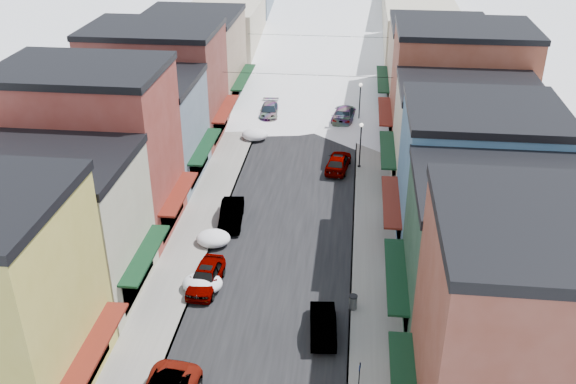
% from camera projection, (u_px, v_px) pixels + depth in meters
% --- Properties ---
extents(road, '(10.00, 160.00, 0.01)m').
position_uv_depth(road, '(319.00, 74.00, 81.75)').
color(road, black).
rests_on(road, ground).
extents(sidewalk_left, '(3.20, 160.00, 0.15)m').
position_uv_depth(sidewalk_left, '(268.00, 72.00, 82.35)').
color(sidewalk_left, gray).
rests_on(sidewalk_left, ground).
extents(sidewalk_right, '(3.20, 160.00, 0.15)m').
position_uv_depth(sidewalk_right, '(371.00, 76.00, 81.08)').
color(sidewalk_right, gray).
rests_on(sidewalk_right, ground).
extents(curb_left, '(0.10, 160.00, 0.15)m').
position_uv_depth(curb_left, '(280.00, 73.00, 82.20)').
color(curb_left, slate).
rests_on(curb_left, ground).
extents(curb_right, '(0.10, 160.00, 0.15)m').
position_uv_depth(curb_right, '(359.00, 75.00, 81.23)').
color(curb_right, slate).
rests_on(curb_right, ground).
extents(bldg_l_cream, '(11.30, 8.20, 9.50)m').
position_uv_depth(bldg_l_cream, '(54.00, 227.00, 39.04)').
color(bldg_l_cream, '#B4AF91').
rests_on(bldg_l_cream, ground).
extents(bldg_l_brick_near, '(12.30, 8.20, 12.50)m').
position_uv_depth(bldg_l_brick_near, '(92.00, 151.00, 45.42)').
color(bldg_l_brick_near, maroon).
rests_on(bldg_l_brick_near, ground).
extents(bldg_l_grayblue, '(11.30, 9.20, 9.00)m').
position_uv_depth(bldg_l_grayblue, '(139.00, 129.00, 53.66)').
color(bldg_l_grayblue, slate).
rests_on(bldg_l_grayblue, ground).
extents(bldg_l_brick_far, '(13.30, 9.20, 11.00)m').
position_uv_depth(bldg_l_brick_far, '(157.00, 83.00, 61.20)').
color(bldg_l_brick_far, maroon).
rests_on(bldg_l_brick_far, ground).
extents(bldg_l_tan, '(11.30, 11.20, 10.00)m').
position_uv_depth(bldg_l_tan, '(193.00, 59.00, 70.13)').
color(bldg_l_tan, '#947961').
rests_on(bldg_l_tan, ground).
extents(bldg_r_brick_near, '(12.30, 9.20, 12.50)m').
position_uv_depth(bldg_r_brick_near, '(554.00, 346.00, 27.40)').
color(bldg_r_brick_near, brown).
rests_on(bldg_r_brick_near, ground).
extents(bldg_r_green, '(11.30, 9.20, 9.50)m').
position_uv_depth(bldg_r_green, '(499.00, 258.00, 36.06)').
color(bldg_r_green, '#1C3A28').
rests_on(bldg_r_green, ground).
extents(bldg_r_blue, '(11.30, 9.20, 10.50)m').
position_uv_depth(bldg_r_blue, '(476.00, 179.00, 43.74)').
color(bldg_r_blue, '#3D678A').
rests_on(bldg_r_blue, ground).
extents(bldg_r_cream, '(12.30, 9.20, 9.00)m').
position_uv_depth(bldg_r_cream, '(464.00, 138.00, 51.96)').
color(bldg_r_cream, beige).
rests_on(bldg_r_cream, ground).
extents(bldg_r_brick_far, '(13.30, 9.20, 11.50)m').
position_uv_depth(bldg_r_brick_far, '(459.00, 88.00, 59.23)').
color(bldg_r_brick_far, brown).
rests_on(bldg_r_brick_far, ground).
extents(bldg_r_tan, '(11.30, 11.20, 9.50)m').
position_uv_depth(bldg_r_tan, '(436.00, 67.00, 68.59)').
color(bldg_r_tan, '#9A7E65').
rests_on(bldg_r_tan, ground).
extents(distant_blocks, '(34.00, 55.00, 8.00)m').
position_uv_depth(distant_blocks, '(329.00, 5.00, 100.10)').
color(distant_blocks, gray).
rests_on(distant_blocks, ground).
extents(overhead_cables, '(16.40, 15.04, 0.04)m').
position_uv_depth(overhead_cables, '(313.00, 53.00, 67.86)').
color(overhead_cables, black).
rests_on(overhead_cables, ground).
extents(car_silver_sedan, '(2.06, 4.57, 1.52)m').
position_uv_depth(car_silver_sedan, '(206.00, 277.00, 41.34)').
color(car_silver_sedan, '#989B9F').
rests_on(car_silver_sedan, ground).
extents(car_dark_hatch, '(2.02, 4.72, 1.51)m').
position_uv_depth(car_dark_hatch, '(231.00, 214.00, 48.53)').
color(car_dark_hatch, black).
rests_on(car_dark_hatch, ground).
extents(car_silver_wagon, '(2.23, 4.96, 1.41)m').
position_uv_depth(car_silver_wagon, '(269.00, 111.00, 68.13)').
color(car_silver_wagon, gray).
rests_on(car_silver_wagon, ground).
extents(car_green_sedan, '(1.85, 4.38, 1.40)m').
position_uv_depth(car_green_sedan, '(323.00, 324.00, 37.29)').
color(car_green_sedan, black).
rests_on(car_green_sedan, ground).
extents(car_gray_suv, '(2.46, 4.83, 1.58)m').
position_uv_depth(car_gray_suv, '(338.00, 162.00, 56.73)').
color(car_gray_suv, gray).
rests_on(car_gray_suv, ground).
extents(car_black_sedan, '(2.88, 5.75, 1.60)m').
position_uv_depth(car_black_sedan, '(345.00, 114.00, 67.21)').
color(car_black_sedan, black).
rests_on(car_black_sedan, ground).
extents(car_lane_silver, '(2.00, 4.90, 1.67)m').
position_uv_depth(car_lane_silver, '(306.00, 72.00, 80.07)').
color(car_lane_silver, gray).
rests_on(car_lane_silver, ground).
extents(car_lane_white, '(2.34, 4.91, 1.35)m').
position_uv_depth(car_lane_white, '(326.00, 61.00, 84.80)').
color(car_lane_white, white).
rests_on(car_lane_white, ground).
extents(parking_sign, '(0.11, 0.27, 2.02)m').
position_uv_depth(parking_sign, '(359.00, 375.00, 32.72)').
color(parking_sign, black).
rests_on(parking_sign, sidewalk_right).
extents(trash_can, '(0.55, 0.55, 0.93)m').
position_uv_depth(trash_can, '(353.00, 302.00, 39.23)').
color(trash_can, '#5C5F62').
rests_on(trash_can, sidewalk_right).
extents(streetlamp_near, '(0.35, 0.35, 4.17)m').
position_uv_depth(streetlamp_near, '(361.00, 139.00, 56.08)').
color(streetlamp_near, black).
rests_on(streetlamp_near, sidewalk_right).
extents(streetlamp_far, '(0.36, 0.36, 4.33)m').
position_uv_depth(streetlamp_far, '(360.00, 98.00, 65.27)').
color(streetlamp_far, black).
rests_on(streetlamp_far, sidewalk_right).
extents(snow_pile_near, '(2.60, 2.80, 1.10)m').
position_uv_depth(snow_pile_near, '(203.00, 283.00, 41.13)').
color(snow_pile_near, white).
rests_on(snow_pile_near, ground).
extents(snow_pile_mid, '(2.47, 2.72, 1.04)m').
position_uv_depth(snow_pile_mid, '(214.00, 238.00, 46.01)').
color(snow_pile_mid, white).
rests_on(snow_pile_mid, ground).
extents(snow_pile_far, '(2.55, 2.77, 1.08)m').
position_uv_depth(snow_pile_far, '(255.00, 134.00, 62.94)').
color(snow_pile_far, white).
rests_on(snow_pile_far, ground).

